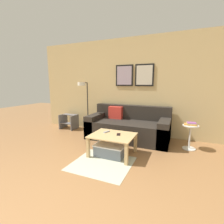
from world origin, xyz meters
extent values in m
cube|color=tan|center=(0.00, 3.58, 1.27)|extent=(5.60, 0.06, 2.55)
cube|color=black|center=(-0.15, 3.54, 1.58)|extent=(0.48, 0.02, 0.55)
cube|color=#A393A8|center=(-0.15, 3.53, 1.58)|extent=(0.41, 0.01, 0.48)
cube|color=black|center=(0.39, 3.54, 1.58)|extent=(0.48, 0.02, 0.55)
cube|color=beige|center=(0.39, 3.53, 1.58)|extent=(0.41, 0.01, 0.48)
cube|color=#B2B79E|center=(0.11, 1.67, 0.00)|extent=(1.00, 0.93, 0.01)
cube|color=#28231E|center=(0.12, 3.06, 0.23)|extent=(1.99, 0.90, 0.45)
cube|color=#28231E|center=(0.12, 3.41, 0.63)|extent=(1.99, 0.20, 0.36)
cube|color=#28231E|center=(-0.75, 3.06, 0.29)|extent=(0.24, 0.90, 0.57)
cube|color=#28231E|center=(1.00, 3.06, 0.29)|extent=(0.24, 0.90, 0.57)
cube|color=red|center=(-0.27, 3.24, 0.61)|extent=(0.36, 0.14, 0.32)
cube|color=tan|center=(0.13, 2.08, 0.39)|extent=(0.83, 0.66, 0.02)
cube|color=tan|center=(-0.24, 1.79, 0.19)|extent=(0.06, 0.06, 0.38)
cube|color=tan|center=(0.51, 1.79, 0.19)|extent=(0.06, 0.06, 0.38)
cube|color=tan|center=(-0.24, 2.37, 0.19)|extent=(0.06, 0.06, 0.38)
cube|color=tan|center=(0.51, 2.37, 0.19)|extent=(0.06, 0.06, 0.38)
cube|color=slate|center=(0.11, 2.03, 0.10)|extent=(0.55, 0.39, 0.21)
cube|color=silver|center=(0.11, 2.03, 0.22)|extent=(0.57, 0.41, 0.02)
cylinder|color=black|center=(-1.16, 3.29, 0.01)|extent=(0.26, 0.26, 0.02)
cylinder|color=black|center=(-1.16, 3.29, 0.71)|extent=(0.03, 0.03, 1.37)
cylinder|color=black|center=(-1.16, 3.15, 1.39)|extent=(0.02, 0.28, 0.02)
cylinder|color=white|center=(-1.16, 3.01, 1.36)|extent=(0.20, 0.20, 0.09)
cylinder|color=silver|center=(1.52, 2.98, 0.01)|extent=(0.27, 0.27, 0.01)
cylinder|color=silver|center=(1.52, 2.98, 0.26)|extent=(0.04, 0.04, 0.49)
cylinder|color=silver|center=(1.52, 2.98, 0.51)|extent=(0.32, 0.32, 0.02)
cube|color=#D18438|center=(1.51, 2.98, 0.53)|extent=(0.25, 0.14, 0.02)
cube|color=#D8C666|center=(1.52, 3.00, 0.55)|extent=(0.18, 0.17, 0.02)
cube|color=#8C4C93|center=(1.53, 2.99, 0.57)|extent=(0.18, 0.17, 0.02)
cube|color=#99999E|center=(-0.04, 2.18, 0.41)|extent=(0.08, 0.15, 0.02)
cube|color=black|center=(0.23, 2.14, 0.41)|extent=(0.11, 0.15, 0.01)
cube|color=slate|center=(-2.05, 3.27, 0.22)|extent=(0.03, 0.39, 0.43)
cube|color=slate|center=(-1.62, 3.27, 0.22)|extent=(0.03, 0.39, 0.43)
cube|color=slate|center=(-1.84, 3.20, 0.18)|extent=(0.40, 0.17, 0.02)
cube|color=slate|center=(-1.84, 3.33, 0.42)|extent=(0.40, 0.17, 0.02)
camera|label=1|loc=(1.30, -0.67, 1.38)|focal=26.00mm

